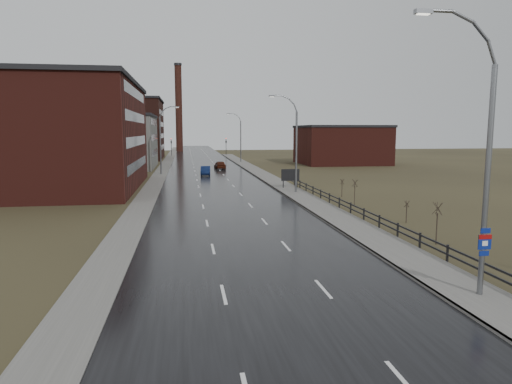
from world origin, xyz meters
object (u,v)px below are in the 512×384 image
object	(u,v)px
streetlight_main	(481,160)
car_far	(220,165)
car_near	(206,171)
billboard	(290,176)

from	to	relation	value
streetlight_main	car_far	distance (m)	69.80
streetlight_main	car_near	size ratio (longest dim) A/B	2.71
streetlight_main	car_far	bearing A→B (deg)	94.88
car_near	car_far	bearing A→B (deg)	77.47
billboard	car_near	size ratio (longest dim) A/B	0.57
streetlight_main	car_far	xyz separation A→B (m)	(-5.92, 69.35, -5.26)
streetlight_main	billboard	bearing A→B (deg)	89.06
streetlight_main	billboard	world-z (taller)	streetlight_main
car_near	streetlight_main	bearing A→B (deg)	-77.91
streetlight_main	car_near	xyz separation A→B (m)	(-9.17, 57.70, -5.32)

